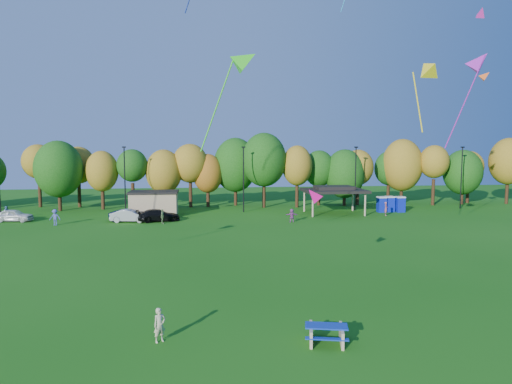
{
  "coord_description": "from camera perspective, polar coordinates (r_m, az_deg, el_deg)",
  "views": [
    {
      "loc": [
        -3.47,
        -22.65,
        8.91
      ],
      "look_at": [
        -0.17,
        6.0,
        6.11
      ],
      "focal_mm": 32.0,
      "sensor_mm": 36.0,
      "label": 1
    }
  ],
  "objects": [
    {
      "name": "car_b",
      "position": [
        56.92,
        -15.45,
        -2.88
      ],
      "size": [
        4.81,
        2.24,
        1.53
      ],
      "primitive_type": "imported",
      "rotation": [
        0.0,
        0.0,
        1.43
      ],
      "color": "#ACACB1",
      "rests_on": "ground"
    },
    {
      "name": "utility_building",
      "position": [
        61.43,
        -12.62,
        -1.38
      ],
      "size": [
        6.3,
        4.3,
        3.25
      ],
      "color": "tan",
      "rests_on": "ground"
    },
    {
      "name": "far_person_2",
      "position": [
        57.42,
        -23.83,
        -2.92
      ],
      "size": [
        1.21,
        0.7,
        1.86
      ],
      "primitive_type": "imported",
      "rotation": [
        0.0,
        0.0,
        6.28
      ],
      "color": "#4A53A4",
      "rests_on": "ground"
    },
    {
      "name": "kite_15",
      "position": [
        33.64,
        -1.25,
        16.05
      ],
      "size": [
        4.54,
        1.84,
        7.65
      ],
      "color": "#2DC81A"
    },
    {
      "name": "far_person_0",
      "position": [
        64.98,
        -28.71,
        -2.28
      ],
      "size": [
        0.81,
        0.64,
        1.66
      ],
      "primitive_type": "imported",
      "rotation": [
        0.0,
        0.0,
        0.01
      ],
      "color": "teal",
      "rests_on": "ground"
    },
    {
      "name": "ground",
      "position": [
        24.59,
        2.08,
        -15.7
      ],
      "size": [
        160.0,
        160.0,
        0.0
      ],
      "primitive_type": "plane",
      "color": "#19600F",
      "rests_on": "ground"
    },
    {
      "name": "kite_8",
      "position": [
        36.4,
        20.61,
        14.22
      ],
      "size": [
        1.66,
        3.47,
        5.66
      ],
      "color": "yellow"
    },
    {
      "name": "porta_potties",
      "position": [
        66.14,
        16.47,
        -1.46
      ],
      "size": [
        3.75,
        1.61,
        2.18
      ],
      "color": "#0D1FAE",
      "rests_on": "ground"
    },
    {
      "name": "pavilion",
      "position": [
        62.42,
        9.72,
        0.24
      ],
      "size": [
        8.2,
        6.2,
        3.77
      ],
      "color": "tan",
      "rests_on": "ground"
    },
    {
      "name": "car_d",
      "position": [
        56.6,
        -12.11,
        -2.87
      ],
      "size": [
        5.5,
        3.34,
        1.49
      ],
      "primitive_type": "imported",
      "rotation": [
        0.0,
        0.0,
        1.83
      ],
      "color": "black",
      "rests_on": "ground"
    },
    {
      "name": "car_c",
      "position": [
        58.19,
        -15.47,
        -2.76
      ],
      "size": [
        5.37,
        3.03,
        1.41
      ],
      "primitive_type": "imported",
      "rotation": [
        0.0,
        0.0,
        1.71
      ],
      "color": "#0D1A51",
      "rests_on": "ground"
    },
    {
      "name": "kite_10",
      "position": [
        46.53,
        26.28,
        19.52
      ],
      "size": [
        0.96,
        1.28,
        1.26
      ],
      "color": "#E0259B"
    },
    {
      "name": "lamp_posts",
      "position": [
        63.02,
        -1.57,
        1.9
      ],
      "size": [
        64.5,
        0.25,
        9.09
      ],
      "color": "black",
      "rests_on": "ground"
    },
    {
      "name": "kite_6",
      "position": [
        44.6,
        26.23,
        14.37
      ],
      "size": [
        4.78,
        3.48,
        8.58
      ],
      "color": "purple"
    },
    {
      "name": "picnic_table",
      "position": [
        22.05,
        8.78,
        -16.98
      ],
      "size": [
        2.22,
        1.97,
        0.83
      ],
      "rotation": [
        0.0,
        0.0,
        -0.22
      ],
      "color": "tan",
      "rests_on": "ground"
    },
    {
      "name": "far_person_4",
      "position": [
        62.51,
        15.94,
        -2.02
      ],
      "size": [
        0.63,
        0.77,
        1.82
      ],
      "primitive_type": "imported",
      "rotation": [
        0.0,
        0.0,
        1.24
      ],
      "color": "#AF526B",
      "rests_on": "ground"
    },
    {
      "name": "far_person_3",
      "position": [
        55.05,
        4.5,
        -2.94
      ],
      "size": [
        1.5,
        0.54,
        1.6
      ],
      "primitive_type": "imported",
      "rotation": [
        0.0,
        0.0,
        3.09
      ],
      "color": "#A3449D",
      "rests_on": "ground"
    },
    {
      "name": "tree_line",
      "position": [
        68.27,
        -4.52,
        3.02
      ],
      "size": [
        93.57,
        10.55,
        11.15
      ],
      "color": "black",
      "rests_on": "ground"
    },
    {
      "name": "kite_4",
      "position": [
        51.74,
        26.79,
        12.85
      ],
      "size": [
        1.66,
        1.51,
        1.35
      ],
      "color": "#F85C1D"
    },
    {
      "name": "kite_flyer",
      "position": [
        22.23,
        -11.96,
        -15.97
      ],
      "size": [
        0.7,
        0.64,
        1.6
      ],
      "primitive_type": "imported",
      "rotation": [
        0.0,
        0.0,
        0.58
      ],
      "color": "#C5BB94",
      "rests_on": "ground"
    },
    {
      "name": "car_a",
      "position": [
        62.55,
        -28.02,
        -2.6
      ],
      "size": [
        4.62,
        2.31,
        1.51
      ],
      "primitive_type": "imported",
      "rotation": [
        0.0,
        0.0,
        1.45
      ],
      "color": "white",
      "rests_on": "ground"
    },
    {
      "name": "kite_3",
      "position": [
        29.41,
        7.1,
        -0.4
      ],
      "size": [
        1.47,
        1.19,
        1.31
      ],
      "color": "#DA0C6F"
    },
    {
      "name": "far_person_1",
      "position": [
        54.84,
        -11.61,
        -3.01
      ],
      "size": [
        0.45,
        1.02,
        1.72
      ],
      "primitive_type": "imported",
      "rotation": [
        0.0,
        0.0,
        1.6
      ],
      "color": "#6B8A54",
      "rests_on": "ground"
    }
  ]
}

